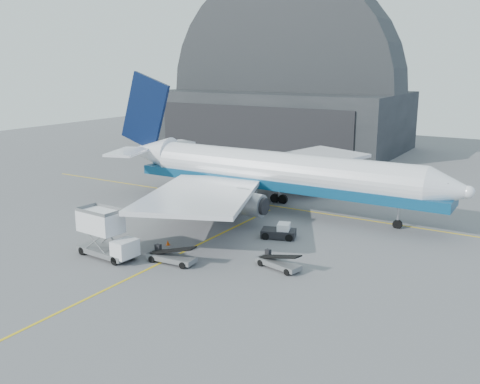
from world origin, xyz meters
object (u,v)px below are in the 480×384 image
Objects in this scene: catering_truck at (105,234)px; pushback_tug at (280,232)px; airliner at (268,171)px; belt_loader_b at (278,263)px; belt_loader_a at (171,257)px.

pushback_tug is (11.45, 13.48, -1.59)m from catering_truck.
catering_truck is at bearing -101.58° from airliner.
belt_loader_b is at bearing -58.91° from airliner.
catering_truck is at bearing -145.48° from belt_loader_b.
airliner is 23.82m from catering_truck.
airliner is at bearing 89.99° from belt_loader_a.
airliner is at bearing 82.78° from catering_truck.
catering_truck reaches higher than belt_loader_b.
belt_loader_b is at bearing 25.06° from catering_truck.
airliner is 10.31× the size of belt_loader_b.
catering_truck is at bearing -148.62° from pushback_tug.
pushback_tug is at bearing 130.17° from belt_loader_b.
belt_loader_a is (-5.17, -11.61, -0.04)m from pushback_tug.
airliner reaches higher than catering_truck.
airliner is 20.78m from belt_loader_b.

